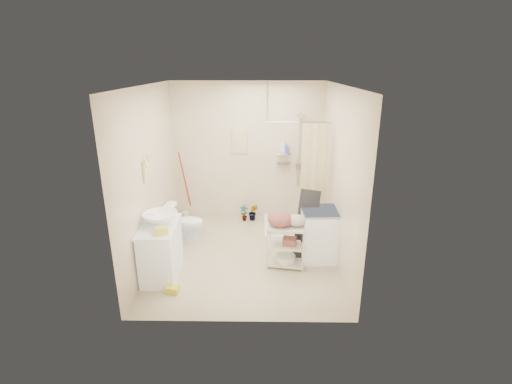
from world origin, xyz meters
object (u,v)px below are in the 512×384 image
toilet (185,223)px  washing_machine (319,234)px  vanity (161,250)px  laundry_rack (286,242)px

toilet → washing_machine: 2.26m
washing_machine → vanity: bearing=-170.3°
vanity → toilet: vanity is taller
vanity → toilet: 1.11m
toilet → laundry_rack: laundry_rack is taller
laundry_rack → vanity: bearing=-161.5°
vanity → toilet: bearing=81.7°
vanity → washing_machine: 2.36m
vanity → toilet: (0.12, 1.10, -0.06)m
toilet → vanity: bearing=179.4°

